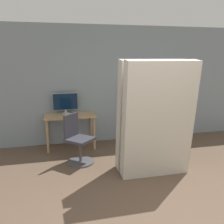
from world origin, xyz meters
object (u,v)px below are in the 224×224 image
at_px(bookshelf, 150,106).
at_px(mattress_far, 151,116).
at_px(monitor, 65,102).
at_px(mattress_near, 159,121).
at_px(office_chair, 78,143).

xyz_separation_m(bookshelf, mattress_far, (-0.62, -1.56, 0.16)).
bearing_deg(monitor, bookshelf, -0.91).
bearing_deg(monitor, mattress_far, -48.80).
relative_size(bookshelf, mattress_near, 0.82).
distance_m(monitor, mattress_near, 2.38).
height_order(office_chair, bookshelf, bookshelf).
distance_m(bookshelf, mattress_far, 1.69).
relative_size(monitor, office_chair, 0.60).
xyz_separation_m(bookshelf, mattress_near, (-0.62, -1.90, 0.16)).
distance_m(monitor, office_chair, 1.21).
bearing_deg(mattress_near, office_chair, 144.30).
relative_size(monitor, bookshelf, 0.35).
bearing_deg(office_chair, monitor, 98.41).
xyz_separation_m(mattress_near, mattress_far, (0.00, 0.33, -0.00)).
xyz_separation_m(monitor, mattress_near, (1.40, -1.93, -0.02)).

